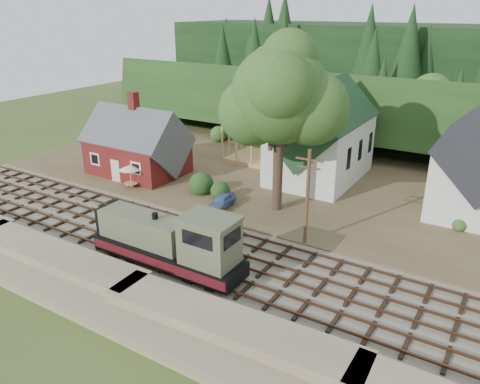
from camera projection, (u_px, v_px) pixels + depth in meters
The scene contains 16 objects.
ground at pixel (195, 251), 36.55m from camera, with size 140.00×140.00×0.00m, color #384C1E.
embankment at pixel (115, 306), 29.82m from camera, with size 64.00×5.00×1.60m, color #7F7259.
railroad_bed at pixel (195, 250), 36.52m from camera, with size 64.00×11.00×0.16m, color #726B5B.
village_flat at pixel (294, 181), 50.75m from camera, with size 64.00×26.00×0.30m, color brown.
hillside at pixel (363, 134), 69.80m from camera, with size 70.00×28.00×8.00m, color #1E3F19.
ridge at pixel (392, 115), 82.47m from camera, with size 80.00×20.00×12.00m, color black.
depot at pixel (137, 147), 51.85m from camera, with size 10.80×7.41×9.00m.
church at pixel (320, 135), 49.24m from camera, with size 8.40×15.17×13.00m.
timber_frame at pixel (264, 137), 55.68m from camera, with size 8.20×6.20×6.99m.
lattice_tower at pixel (288, 73), 57.93m from camera, with size 3.20×3.20×12.12m.
big_tree at pixel (282, 102), 39.70m from camera, with size 10.90×8.40×14.70m.
telegraph_pole_near at pixel (307, 197), 35.69m from camera, with size 2.20×0.28×8.00m.
locomotive at pixel (172, 243), 33.24m from camera, with size 11.86×2.96×4.75m.
car_blue at pixel (221, 201), 43.40m from camera, with size 1.50×3.72×1.27m, color #4F6EA9.
car_green at pixel (123, 155), 56.93m from camera, with size 1.27×3.64×1.20m, color #699769.
patio_set at pixel (130, 168), 47.80m from camera, with size 2.17×2.17×2.41m.
Camera 1 is at (19.91, -25.64, 17.78)m, focal length 35.00 mm.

